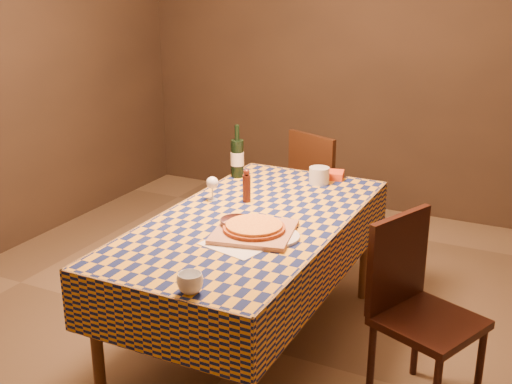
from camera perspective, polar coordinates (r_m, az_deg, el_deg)
room at (r=3.19m, az=-0.40°, el=7.40°), size 5.00×5.10×2.70m
dining_table at (r=3.39m, az=-0.38°, el=-3.55°), size 0.94×1.84×0.77m
cutting_board at (r=3.15m, az=-0.17°, el=-3.57°), size 0.45×0.45×0.02m
pizza at (r=3.14m, az=-0.17°, el=-3.12°), size 0.34×0.34×0.03m
pepper_mill at (r=3.57m, az=-0.84°, el=0.48°), size 0.06×0.06×0.19m
bowl at (r=3.22m, az=-1.75°, el=-2.84°), size 0.18×0.18×0.05m
wine_glass at (r=3.60m, az=-3.91°, el=0.76°), size 0.07×0.07×0.14m
wine_bottle at (r=4.01m, az=-1.68°, el=3.08°), size 0.09×0.09×0.33m
deli_tub at (r=3.91m, az=5.63°, el=1.46°), size 0.13×0.13×0.10m
takeout_container at (r=4.04m, az=6.50°, el=1.55°), size 0.20×0.16×0.04m
white_plate at (r=3.11m, az=1.56°, el=-3.99°), size 0.34×0.34×0.01m
tumbler at (r=2.60m, az=-5.89°, el=-8.07°), size 0.12×0.12×0.08m
flour_patch at (r=3.04m, az=-1.78°, el=-4.69°), size 0.34×0.29×0.00m
flour_bag at (r=3.16m, az=0.47°, el=-3.26°), size 0.21×0.17×0.05m
chair_far at (r=4.65m, az=5.84°, el=0.45°), size 0.55×0.55×0.93m
chair_right at (r=3.14m, az=13.99°, el=-9.47°), size 0.56×0.55×0.93m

